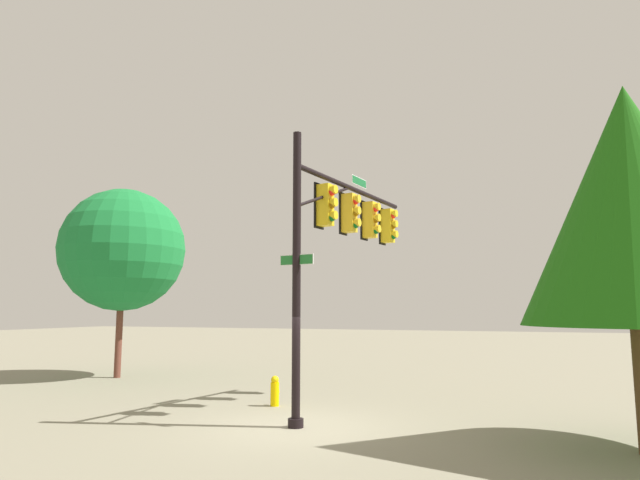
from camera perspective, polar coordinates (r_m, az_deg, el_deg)
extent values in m
plane|color=gray|center=(13.02, -2.59, -19.21)|extent=(120.00, 120.00, 0.00)
cylinder|color=black|center=(12.78, -2.50, -3.71)|extent=(0.20, 0.20, 6.98)
cylinder|color=black|center=(13.00, -2.59, -18.78)|extent=(0.36, 0.36, 0.20)
cylinder|color=black|center=(15.80, 3.67, 5.34)|extent=(6.08, 1.21, 0.14)
cylinder|color=black|center=(14.24, 0.59, 4.68)|extent=(2.76, 0.57, 1.08)
cube|color=yellow|center=(14.18, 0.56, 3.70)|extent=(0.39, 0.42, 1.10)
cube|color=black|center=(14.28, -0.13, 3.62)|extent=(0.44, 0.13, 1.22)
sphere|color=#FF2018|center=(14.15, 1.25, 5.14)|extent=(0.22, 0.22, 0.22)
cylinder|color=yellow|center=(14.13, 1.46, 5.36)|extent=(0.25, 0.18, 0.23)
sphere|color=#855607|center=(14.08, 1.25, 3.79)|extent=(0.22, 0.22, 0.22)
cylinder|color=yellow|center=(14.06, 1.46, 4.01)|extent=(0.25, 0.18, 0.23)
sphere|color=#0B621E|center=(14.02, 1.26, 2.42)|extent=(0.22, 0.22, 0.22)
cylinder|color=yellow|center=(13.99, 1.47, 2.64)|extent=(0.25, 0.18, 0.23)
cube|color=gold|center=(15.36, 3.11, 2.85)|extent=(0.38, 0.41, 1.10)
cube|color=black|center=(15.45, 2.45, 2.79)|extent=(0.44, 0.11, 1.22)
sphere|color=#FF2018|center=(15.33, 3.77, 4.17)|extent=(0.22, 0.22, 0.22)
cylinder|color=gold|center=(15.32, 3.97, 4.37)|extent=(0.25, 0.18, 0.23)
sphere|color=#855607|center=(15.27, 3.78, 2.92)|extent=(0.22, 0.22, 0.22)
cylinder|color=gold|center=(15.25, 3.98, 3.12)|extent=(0.25, 0.18, 0.23)
sphere|color=#0B621E|center=(15.21, 3.79, 1.66)|extent=(0.22, 0.22, 0.22)
cylinder|color=gold|center=(15.19, 3.99, 1.86)|extent=(0.25, 0.18, 0.23)
cube|color=yellow|center=(16.56, 5.29, 2.12)|extent=(0.38, 0.41, 1.10)
cube|color=black|center=(16.65, 4.67, 2.06)|extent=(0.44, 0.12, 1.22)
sphere|color=#FF2018|center=(16.54, 5.90, 3.34)|extent=(0.22, 0.22, 0.22)
cylinder|color=yellow|center=(16.52, 6.09, 3.53)|extent=(0.25, 0.18, 0.23)
sphere|color=#855607|center=(16.48, 5.92, 2.18)|extent=(0.22, 0.22, 0.22)
cylinder|color=yellow|center=(16.46, 6.10, 2.36)|extent=(0.25, 0.18, 0.23)
sphere|color=#0B621E|center=(16.43, 5.93, 1.01)|extent=(0.22, 0.22, 0.22)
cylinder|color=yellow|center=(16.41, 6.12, 1.19)|extent=(0.25, 0.18, 0.23)
cube|color=yellow|center=(17.79, 7.17, 1.48)|extent=(0.39, 0.42, 1.10)
cube|color=black|center=(17.88, 6.59, 1.43)|extent=(0.44, 0.13, 1.22)
sphere|color=#FF2018|center=(17.77, 7.74, 2.62)|extent=(0.22, 0.22, 0.22)
cylinder|color=yellow|center=(17.75, 7.91, 2.79)|extent=(0.25, 0.18, 0.23)
sphere|color=#855607|center=(17.71, 7.76, 1.54)|extent=(0.22, 0.22, 0.22)
cylinder|color=yellow|center=(17.69, 7.93, 1.71)|extent=(0.25, 0.18, 0.23)
sphere|color=#0B621E|center=(17.66, 7.78, 0.45)|extent=(0.22, 0.22, 0.22)
cylinder|color=yellow|center=(17.64, 7.95, 0.62)|extent=(0.25, 0.18, 0.23)
cube|color=white|center=(16.14, 4.15, 6.16)|extent=(0.93, 0.18, 0.26)
cube|color=#176733|center=(16.14, 4.15, 6.16)|extent=(0.89, 0.19, 0.22)
cube|color=white|center=(12.80, -2.49, -2.10)|extent=(0.18, 0.93, 0.26)
cube|color=#1E6C2B|center=(12.80, -2.49, -2.10)|extent=(0.19, 0.89, 0.22)
cylinder|color=#ECC002|center=(15.72, -4.81, -15.95)|extent=(0.24, 0.24, 0.65)
sphere|color=#DCBB09|center=(15.66, -4.79, -14.52)|extent=(0.22, 0.22, 0.22)
cylinder|color=yellow|center=(15.85, -4.57, -15.76)|extent=(0.12, 0.10, 0.10)
cone|color=#1C6012|center=(12.23, 30.07, 3.47)|extent=(4.33, 4.33, 4.81)
cylinder|color=brown|center=(23.32, -20.53, -9.82)|extent=(0.26, 0.26, 2.99)
sphere|color=#187332|center=(23.42, -20.13, -0.97)|extent=(4.98, 4.98, 4.98)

